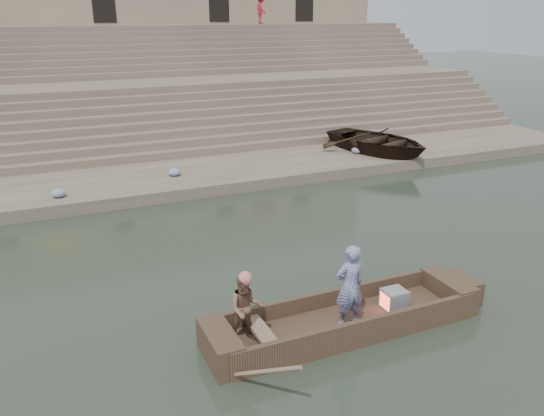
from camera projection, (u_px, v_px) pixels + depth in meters
ground at (342, 259)px, 13.90m from camera, size 120.00×120.00×0.00m
lower_landing at (234, 172)px, 20.73m from camera, size 32.00×4.00×0.40m
mid_landing at (180, 110)px, 26.79m from camera, size 32.00×3.00×2.80m
upper_landing at (149, 71)px, 32.41m from camera, size 32.00×3.00×5.20m
ghat_steps at (171, 97)px, 28.11m from camera, size 32.00×11.00×5.20m
building_wall at (132, 17)px, 34.84m from camera, size 32.00×5.07×11.20m
main_rowboat at (344, 325)px, 10.76m from camera, size 5.00×1.30×0.22m
rowboat_trim at (354, 314)px, 10.77m from camera, size 6.04×2.63×1.98m
standing_man at (350, 286)px, 10.30m from camera, size 0.61×0.41×1.66m
rowing_man at (246, 308)px, 9.86m from camera, size 0.73×0.62×1.31m
television at (394, 299)px, 11.09m from camera, size 0.46×0.42×0.40m
beached_rowboat at (378, 141)px, 22.63m from camera, size 4.55×5.42×0.96m
pedestrian at (261, 9)px, 33.44m from camera, size 0.72×1.15×1.71m
cloth_bundles at (210, 170)px, 19.76m from camera, size 12.08×1.52×0.26m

